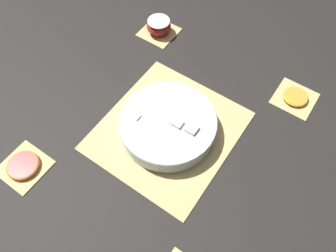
% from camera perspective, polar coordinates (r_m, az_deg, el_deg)
% --- Properties ---
extents(ground_plane, '(6.00, 6.00, 0.00)m').
position_cam_1_polar(ground_plane, '(0.98, -0.00, -0.84)').
color(ground_plane, black).
extents(bamboo_mat_center, '(0.41, 0.37, 0.01)m').
position_cam_1_polar(bamboo_mat_center, '(0.97, -0.00, -0.75)').
color(bamboo_mat_center, '#D6B775').
rests_on(bamboo_mat_center, ground_plane).
extents(coaster_mat_near_right, '(0.12, 0.12, 0.01)m').
position_cam_1_polar(coaster_mat_near_right, '(1.11, 21.19, 4.53)').
color(coaster_mat_near_right, '#D6B775').
rests_on(coaster_mat_near_right, ground_plane).
extents(coaster_mat_far_left, '(0.12, 0.12, 0.01)m').
position_cam_1_polar(coaster_mat_far_left, '(1.00, -23.75, -6.51)').
color(coaster_mat_far_left, '#D6B775').
rests_on(coaster_mat_far_left, ground_plane).
extents(coaster_mat_far_right, '(0.12, 0.12, 0.01)m').
position_cam_1_polar(coaster_mat_far_right, '(1.24, -1.59, 16.08)').
color(coaster_mat_far_right, '#D6B775').
rests_on(coaster_mat_far_right, ground_plane).
extents(fruit_salad_bowl, '(0.28, 0.28, 0.06)m').
position_cam_1_polar(fruit_salad_bowl, '(0.94, 0.02, 0.34)').
color(fruit_salad_bowl, silver).
rests_on(fruit_salad_bowl, bamboo_mat_center).
extents(apple_half, '(0.09, 0.09, 0.05)m').
position_cam_1_polar(apple_half, '(1.22, -1.62, 17.05)').
color(apple_half, '#B72D23').
rests_on(apple_half, coaster_mat_far_right).
extents(orange_slice_whole, '(0.08, 0.08, 0.01)m').
position_cam_1_polar(orange_slice_whole, '(1.11, 21.32, 4.77)').
color(orange_slice_whole, '#F9A338').
rests_on(orange_slice_whole, coaster_mat_near_right).
extents(grapefruit_slice, '(0.09, 0.09, 0.01)m').
position_cam_1_polar(grapefruit_slice, '(1.00, -23.93, -6.29)').
color(grapefruit_slice, '#B2231E').
rests_on(grapefruit_slice, coaster_mat_far_left).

